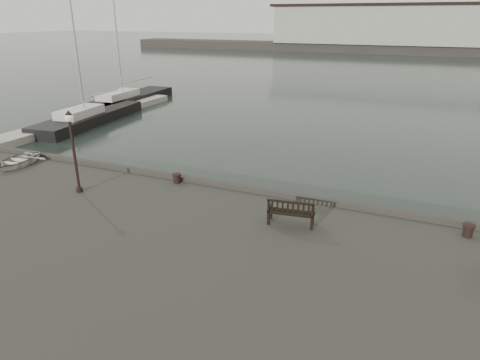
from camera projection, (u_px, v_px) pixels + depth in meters
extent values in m
plane|color=black|center=(276.00, 231.00, 16.62)|extent=(400.00, 400.00, 0.00)
cube|color=#A8A89C|center=(71.00, 123.00, 32.57)|extent=(2.00, 24.00, 0.50)
cube|color=#383530|center=(412.00, 49.00, 95.01)|extent=(140.00, 8.00, 2.00)
cube|color=#A8A89C|center=(377.00, 25.00, 96.22)|extent=(46.00, 9.00, 8.00)
cube|color=black|center=(379.00, 5.00, 94.68)|extent=(48.00, 9.50, 0.60)
cube|color=black|center=(291.00, 213.00, 13.59)|extent=(1.54, 0.71, 0.04)
cube|color=black|center=(290.00, 209.00, 13.31)|extent=(1.48, 0.26, 0.44)
cube|color=black|center=(291.00, 218.00, 13.66)|extent=(1.44, 0.62, 0.41)
cylinder|color=black|center=(177.00, 178.00, 17.09)|extent=(0.45, 0.45, 0.38)
cylinder|color=black|center=(468.00, 231.00, 12.90)|extent=(0.40, 0.40, 0.38)
cylinder|color=black|center=(75.00, 157.00, 15.77)|extent=(0.10, 0.10, 2.79)
cylinder|color=black|center=(79.00, 190.00, 16.24)|extent=(0.24, 0.24, 0.17)
sphere|color=silver|center=(69.00, 117.00, 15.24)|extent=(0.31, 0.31, 0.31)
cone|color=black|center=(68.00, 113.00, 15.18)|extent=(0.26, 0.26, 0.16)
imported|color=beige|center=(18.00, 160.00, 19.08)|extent=(2.08, 2.61, 0.49)
cube|color=black|center=(127.00, 103.00, 40.71)|extent=(3.30, 12.58, 1.40)
cube|color=beige|center=(126.00, 93.00, 40.35)|extent=(2.00, 4.44, 0.60)
cylinder|color=#B2B5B7|center=(119.00, 12.00, 37.83)|extent=(0.16, 0.16, 14.73)
cube|color=black|center=(90.00, 122.00, 33.46)|extent=(3.86, 11.37, 1.40)
cube|color=beige|center=(89.00, 109.00, 33.10)|extent=(2.18, 4.07, 0.60)
cylinder|color=#B2B5B7|center=(78.00, 21.00, 30.82)|extent=(0.16, 0.16, 13.38)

